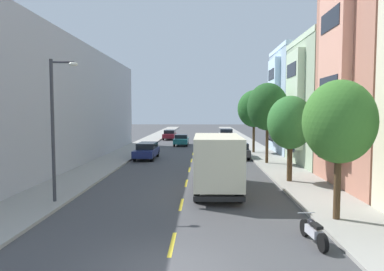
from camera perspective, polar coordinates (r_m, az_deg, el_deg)
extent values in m
plane|color=#424244|center=(39.69, 0.29, -2.48)|extent=(160.00, 160.00, 0.00)
cube|color=#99968E|center=(38.55, -10.41, -2.63)|extent=(3.20, 120.00, 0.14)
cube|color=#99968E|center=(38.17, 10.93, -2.71)|extent=(3.20, 120.00, 0.14)
cube|color=yellow|center=(12.31, -3.25, -17.25)|extent=(0.14, 2.20, 0.01)
cube|color=yellow|center=(17.05, -1.75, -11.17)|extent=(0.14, 2.20, 0.01)
cube|color=yellow|center=(21.91, -0.94, -7.76)|extent=(0.14, 2.20, 0.01)
cube|color=yellow|center=(26.82, -0.44, -5.59)|extent=(0.14, 2.20, 0.01)
cube|color=yellow|center=(31.76, -0.09, -4.09)|extent=(0.14, 2.20, 0.01)
cube|color=yellow|center=(36.71, 0.16, -3.00)|extent=(0.14, 2.20, 0.01)
cube|color=yellow|center=(41.68, 0.36, -2.17)|extent=(0.14, 2.20, 0.01)
cube|color=yellow|center=(46.65, 0.51, -1.51)|extent=(0.14, 2.20, 0.01)
cube|color=yellow|center=(51.63, 0.63, -0.98)|extent=(0.14, 2.20, 0.01)
cube|color=yellow|center=(56.61, 0.73, -0.55)|extent=(0.14, 2.20, 0.01)
cube|color=#E19B83|center=(21.62, 22.11, 9.42)|extent=(0.55, 3.68, 9.56)
cube|color=#1E232D|center=(21.53, 21.06, -2.30)|extent=(0.04, 2.80, 1.10)
cube|color=#1E232D|center=(21.46, 21.31, 7.51)|extent=(0.04, 2.80, 1.10)
cube|color=#1E232D|center=(22.01, 21.56, 17.11)|extent=(0.04, 2.80, 1.10)
cube|color=#99AD8E|center=(31.72, 27.52, 4.46)|extent=(12.11, 8.19, 9.96)
cube|color=beige|center=(30.21, 17.55, 14.70)|extent=(0.60, 8.19, 0.44)
cube|color=beige|center=(29.54, 16.37, 5.59)|extent=(0.55, 3.68, 7.77)
cube|color=#1E232D|center=(29.57, 15.68, -1.35)|extent=(0.04, 2.80, 1.10)
cube|color=#1E232D|center=(29.45, 15.79, 4.44)|extent=(0.04, 2.80, 1.10)
cube|color=#1E232D|center=(29.64, 15.90, 10.23)|extent=(0.04, 2.80, 1.10)
cube|color=#9EB7CC|center=(39.12, 20.91, 4.96)|extent=(10.19, 8.19, 10.62)
cube|color=#CAE7FE|center=(38.35, 14.07, 13.43)|extent=(0.60, 8.19, 0.44)
cube|color=#CAE7FE|center=(37.73, 13.16, 5.80)|extent=(0.55, 3.68, 8.28)
cube|color=#1E232D|center=(37.73, 12.63, 0.00)|extent=(0.04, 2.80, 1.10)
cube|color=#1E232D|center=(37.65, 12.70, 4.85)|extent=(0.04, 2.80, 1.10)
cube|color=#1E232D|center=(37.84, 12.77, 9.67)|extent=(0.04, 2.80, 1.10)
cube|color=#A8A8AD|center=(32.91, -24.89, 4.64)|extent=(10.00, 36.00, 10.11)
cylinder|color=#47331E|center=(15.24, 22.61, -7.62)|extent=(0.27, 0.27, 2.67)
ellipsoid|color=#387028|center=(14.95, 22.87, 2.09)|extent=(2.82, 2.82, 3.30)
cylinder|color=#47331E|center=(22.48, 15.64, -4.14)|extent=(0.32, 0.32, 2.41)
ellipsoid|color=#2D6B2D|center=(22.28, 15.76, 2.07)|extent=(2.81, 2.81, 3.27)
cylinder|color=#47331E|center=(29.88, 12.14, -1.32)|extent=(0.25, 0.25, 3.22)
ellipsoid|color=#1E4C1E|center=(29.76, 12.23, 4.61)|extent=(3.36, 3.36, 3.94)
cylinder|color=#47331E|center=(37.41, 10.03, -0.31)|extent=(0.27, 0.27, 3.14)
ellipsoid|color=#235B23|center=(37.31, 10.09, 4.33)|extent=(3.44, 3.44, 3.89)
cylinder|color=#38383D|center=(17.84, -21.76, 0.68)|extent=(0.16, 0.16, 6.76)
cylinder|color=#38383D|center=(17.75, -20.38, 11.16)|extent=(1.10, 0.10, 0.10)
ellipsoid|color=silver|center=(17.56, -18.83, 10.95)|extent=(0.44, 0.28, 0.20)
cube|color=beige|center=(18.47, 4.17, -3.96)|extent=(2.42, 5.04, 2.51)
cube|color=beige|center=(22.12, 3.81, -3.04)|extent=(2.31, 1.91, 2.20)
cube|color=black|center=(22.96, 3.75, -1.57)|extent=(2.02, 0.09, 0.97)
cube|color=black|center=(16.36, 4.47, -10.28)|extent=(2.40, 0.17, 0.24)
cylinder|color=black|center=(22.42, 6.52, -6.28)|extent=(0.28, 0.96, 0.96)
cylinder|color=black|center=(22.35, 1.06, -6.28)|extent=(0.28, 0.96, 0.96)
cylinder|color=black|center=(17.51, 7.82, -9.20)|extent=(0.28, 0.96, 0.96)
cylinder|color=black|center=(17.43, 0.78, -9.22)|extent=(0.28, 0.96, 0.96)
cylinder|color=black|center=(18.58, 7.48, -8.43)|extent=(0.28, 0.96, 0.96)
cylinder|color=black|center=(18.50, 0.85, -8.45)|extent=(0.28, 0.96, 0.96)
cube|color=navy|center=(33.00, -7.42, -2.71)|extent=(1.94, 4.74, 0.62)
cube|color=black|center=(33.30, -7.31, -1.64)|extent=(1.67, 2.86, 0.55)
cylinder|color=black|center=(31.64, -9.37, -3.58)|extent=(0.24, 0.67, 0.66)
cylinder|color=black|center=(31.33, -6.51, -3.63)|extent=(0.24, 0.67, 0.66)
cylinder|color=black|center=(34.74, -8.23, -2.90)|extent=(0.24, 0.67, 0.66)
cylinder|color=black|center=(34.46, -5.62, -2.93)|extent=(0.24, 0.67, 0.66)
cube|color=#B2B5BA|center=(51.07, 5.56, -0.18)|extent=(1.99, 4.82, 0.90)
cube|color=black|center=(51.02, 5.57, 0.71)|extent=(1.74, 2.80, 0.70)
cylinder|color=black|center=(52.78, 6.40, -0.54)|extent=(0.23, 0.66, 0.66)
cylinder|color=black|center=(52.68, 4.52, -0.54)|extent=(0.23, 0.66, 0.66)
cylinder|color=black|center=(49.54, 6.67, -0.84)|extent=(0.23, 0.66, 0.66)
cylinder|color=black|center=(49.43, 4.67, -0.84)|extent=(0.23, 0.66, 0.66)
cube|color=#333338|center=(33.83, 7.47, -2.55)|extent=(1.92, 4.74, 0.62)
cube|color=black|center=(33.40, 7.56, -1.62)|extent=(1.66, 2.85, 0.55)
cylinder|color=black|center=(35.54, 8.44, -2.74)|extent=(0.23, 0.66, 0.66)
cylinder|color=black|center=(35.36, 5.86, -2.76)|extent=(0.23, 0.66, 0.66)
cylinder|color=black|center=(32.40, 9.21, -3.40)|extent=(0.23, 0.66, 0.66)
cylinder|color=black|center=(32.20, 6.39, -3.42)|extent=(0.23, 0.66, 0.66)
cube|color=maroon|center=(55.41, -3.68, 0.01)|extent=(1.86, 4.71, 0.62)
cube|color=black|center=(55.74, -3.64, 0.63)|extent=(1.62, 2.83, 0.55)
cylinder|color=black|center=(53.94, -4.70, -0.44)|extent=(0.23, 0.66, 0.66)
cylinder|color=black|center=(53.77, -3.01, -0.44)|extent=(0.23, 0.66, 0.66)
cylinder|color=black|center=(57.10, -4.31, -0.19)|extent=(0.23, 0.66, 0.66)
cylinder|color=black|center=(56.94, -2.71, -0.20)|extent=(0.23, 0.66, 0.66)
cube|color=#AD1E1E|center=(42.56, 6.40, -1.22)|extent=(1.83, 4.51, 0.60)
cube|color=black|center=(42.29, 6.43, -0.50)|extent=(1.60, 2.17, 0.50)
cylinder|color=black|center=(44.18, 7.24, -1.43)|extent=(0.22, 0.66, 0.66)
cylinder|color=black|center=(44.05, 5.20, -1.43)|extent=(0.22, 0.66, 0.66)
cylinder|color=black|center=(41.15, 7.68, -1.82)|extent=(0.22, 0.66, 0.66)
cylinder|color=black|center=(41.01, 5.48, -1.83)|extent=(0.22, 0.66, 0.66)
cube|color=#195B60|center=(45.70, -1.78, -0.84)|extent=(1.80, 4.50, 0.60)
cube|color=black|center=(45.88, -1.76, -0.13)|extent=(1.58, 2.16, 0.50)
cylinder|color=black|center=(44.26, -2.92, -1.39)|extent=(0.22, 0.66, 0.66)
cylinder|color=black|center=(44.16, -0.87, -1.40)|extent=(0.22, 0.66, 0.66)
cylinder|color=black|center=(47.30, -2.62, -1.04)|extent=(0.22, 0.66, 0.66)
cylinder|color=black|center=(47.21, -0.70, -1.05)|extent=(0.22, 0.66, 0.66)
cylinder|color=black|center=(13.52, 17.92, -14.13)|extent=(0.20, 0.61, 0.60)
cylinder|color=black|center=(12.27, 20.57, -16.09)|extent=(0.20, 0.61, 0.60)
cube|color=silver|center=(12.85, 19.18, -14.56)|extent=(0.36, 0.84, 0.28)
ellipsoid|color=black|center=(12.92, 18.90, -13.24)|extent=(0.24, 0.48, 0.22)
cube|color=black|center=(12.54, 19.70, -13.70)|extent=(0.27, 0.54, 0.10)
cylinder|color=silver|center=(13.25, 18.16, -11.89)|extent=(0.62, 0.10, 0.03)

